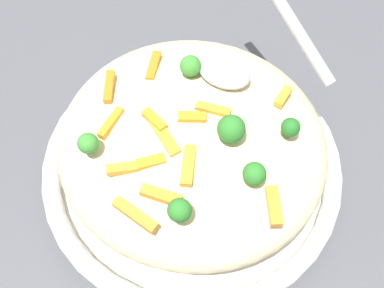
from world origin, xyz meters
The scene contains 24 objects.
ground_plane centered at (0.00, 0.00, 0.00)m, with size 2.40×2.40×0.00m, color #4C4C51.
serving_bowl centered at (0.00, 0.00, 0.02)m, with size 0.33×0.33×0.04m.
pasta_mound centered at (0.00, 0.00, 0.08)m, with size 0.28×0.27×0.08m, color beige.
carrot_piece_0 centered at (-0.09, -0.01, 0.11)m, with size 0.04×0.01×0.01m, color orange.
carrot_piece_1 centered at (-0.03, -0.08, 0.11)m, with size 0.03×0.01×0.01m, color orange.
carrot_piece_2 centered at (0.02, -0.08, 0.11)m, with size 0.04×0.01×0.01m, color orange.
carrot_piece_3 centered at (0.01, -0.11, 0.11)m, with size 0.04×0.01×0.01m, color orange.
carrot_piece_4 centered at (0.11, -0.04, 0.11)m, with size 0.04×0.01×0.01m, color orange.
carrot_piece_5 centered at (-0.07, -0.04, 0.11)m, with size 0.04×0.01×0.01m, color orange.
carrot_piece_6 centered at (0.02, -0.04, 0.12)m, with size 0.04×0.01×0.01m, color orange.
carrot_piece_7 centered at (-0.07, 0.04, 0.11)m, with size 0.04×0.01×0.01m, color orange.
carrot_piece_8 centered at (-0.01, -0.06, 0.11)m, with size 0.03×0.01×0.01m, color orange.
carrot_piece_9 centered at (0.00, 0.00, 0.12)m, with size 0.03×0.01×0.01m, color orange.
carrot_piece_10 centered at (0.01, 0.02, 0.12)m, with size 0.03×0.01×0.01m, color orange.
carrot_piece_11 centered at (-0.03, -0.02, 0.12)m, with size 0.03×0.01×0.01m, color orange.
carrot_piece_12 centered at (0.06, 0.07, 0.11)m, with size 0.03×0.01×0.01m, color orange.
carrot_piece_13 centered at (-0.01, -0.03, 0.12)m, with size 0.04×0.01×0.01m, color orange.
broccoli_floret_0 centered at (0.08, -0.03, 0.12)m, with size 0.02×0.02×0.02m.
broccoli_floret_1 centered at (0.04, -0.09, 0.13)m, with size 0.02×0.02×0.03m.
broccoli_floret_2 centered at (0.04, 0.00, 0.13)m, with size 0.03×0.03×0.03m.
broccoli_floret_3 centered at (0.09, 0.04, 0.12)m, with size 0.02×0.02×0.02m.
broccoli_floret_4 centered at (-0.06, -0.08, 0.12)m, with size 0.02×0.02×0.02m.
broccoli_floret_5 centered at (-0.03, 0.05, 0.13)m, with size 0.02×0.02×0.03m.
serving_spoon centered at (0.01, 0.09, 0.14)m, with size 0.15×0.13×0.09m.
Camera 1 is at (0.12, -0.20, 0.46)m, focal length 41.00 mm.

